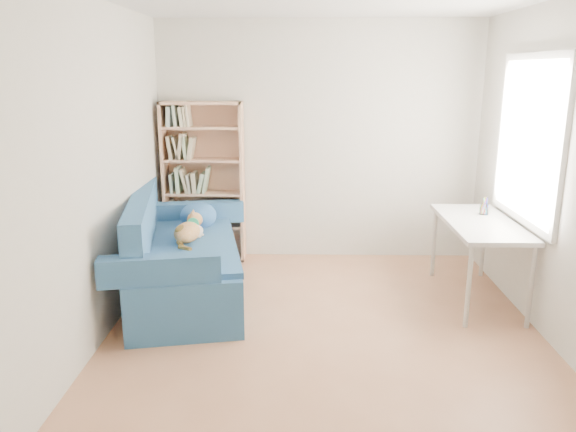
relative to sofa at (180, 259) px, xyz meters
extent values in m
plane|color=#9F6847|center=(1.31, -0.75, -0.36)|extent=(4.00, 4.00, 0.00)
cube|color=silver|center=(1.31, 1.25, 0.94)|extent=(3.50, 0.04, 2.60)
cube|color=silver|center=(1.31, -2.75, 0.94)|extent=(3.50, 0.04, 2.60)
cube|color=silver|center=(-0.44, -0.75, 0.94)|extent=(0.04, 4.00, 2.60)
cube|color=silver|center=(3.06, -0.75, 0.94)|extent=(0.04, 4.00, 2.60)
cube|color=white|center=(3.06, -0.15, 1.14)|extent=(0.01, 1.20, 1.30)
cube|color=navy|center=(0.04, -0.02, -0.12)|extent=(1.27, 2.09, 0.49)
cube|color=navy|center=(-0.33, -0.02, 0.36)|extent=(0.54, 1.95, 0.48)
cube|color=navy|center=(0.04, 0.87, 0.23)|extent=(0.94, 0.34, 0.22)
cube|color=navy|center=(0.04, -0.91, 0.23)|extent=(0.94, 0.34, 0.22)
cube|color=navy|center=(0.06, -0.02, 0.15)|extent=(1.22, 1.93, 0.05)
ellipsoid|color=#2E5B94|center=(0.08, 0.59, 0.26)|extent=(0.37, 0.40, 0.28)
ellipsoid|color=#9E4E12|center=(0.07, 0.01, 0.26)|extent=(0.23, 0.42, 0.17)
ellipsoid|color=silver|center=(0.13, 0.13, 0.24)|extent=(0.14, 0.18, 0.11)
ellipsoid|color=#3C2B10|center=(0.04, -0.04, 0.30)|extent=(0.14, 0.21, 0.08)
sphere|color=#9E4E12|center=(0.09, 0.31, 0.30)|extent=(0.15, 0.15, 0.15)
cone|color=#9E4E12|center=(0.07, 0.35, 0.37)|extent=(0.06, 0.06, 0.07)
cone|color=#9E4E12|center=(0.07, 0.28, 0.37)|extent=(0.06, 0.06, 0.07)
cylinder|color=#21A676|center=(0.09, 0.24, 0.28)|extent=(0.12, 0.04, 0.12)
cylinder|color=#3C2B10|center=(0.05, -0.23, 0.22)|extent=(0.10, 0.17, 0.06)
cube|color=tan|center=(-0.36, 1.09, 0.51)|extent=(0.03, 0.27, 1.75)
cube|color=tan|center=(0.48, 1.09, 0.51)|extent=(0.03, 0.27, 1.75)
cube|color=tan|center=(0.06, 1.09, 1.37)|extent=(0.87, 0.27, 0.03)
cube|color=tan|center=(0.06, 1.09, -0.35)|extent=(0.87, 0.27, 0.03)
cube|color=tan|center=(0.06, 1.22, 0.51)|extent=(0.87, 0.02, 1.75)
cube|color=silver|center=(2.74, -0.01, 0.37)|extent=(0.60, 1.32, 0.04)
cylinder|color=silver|center=(2.99, 0.60, -0.01)|extent=(0.04, 0.04, 0.71)
cylinder|color=silver|center=(2.99, -0.62, -0.01)|extent=(0.04, 0.04, 0.71)
cylinder|color=silver|center=(2.49, 0.60, -0.01)|extent=(0.04, 0.04, 0.71)
cylinder|color=silver|center=(2.49, -0.62, -0.01)|extent=(0.04, 0.04, 0.71)
cylinder|color=white|center=(2.85, 0.24, 0.44)|extent=(0.09, 0.09, 0.10)
camera|label=1|loc=(1.10, -4.92, 1.70)|focal=35.00mm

